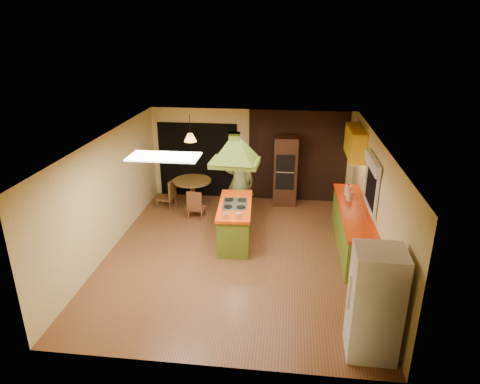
# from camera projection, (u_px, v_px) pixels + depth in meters

# --- Properties ---
(ground) EXTENTS (6.50, 6.50, 0.00)m
(ground) POSITION_uv_depth(u_px,v_px,m) (237.00, 254.00, 9.15)
(ground) COLOR brown
(ground) RESTS_ON ground
(room_walls) EXTENTS (5.50, 6.50, 6.50)m
(room_walls) POSITION_uv_depth(u_px,v_px,m) (237.00, 200.00, 8.70)
(room_walls) COLOR beige
(room_walls) RESTS_ON ground
(ceiling_plane) EXTENTS (6.50, 6.50, 0.00)m
(ceiling_plane) POSITION_uv_depth(u_px,v_px,m) (237.00, 140.00, 8.24)
(ceiling_plane) COLOR silver
(ceiling_plane) RESTS_ON room_walls
(brick_panel) EXTENTS (2.64, 0.03, 2.50)m
(brick_panel) POSITION_uv_depth(u_px,v_px,m) (298.00, 157.00, 11.55)
(brick_panel) COLOR #381E14
(brick_panel) RESTS_ON ground
(nook_opening) EXTENTS (2.20, 0.03, 2.10)m
(nook_opening) POSITION_uv_depth(u_px,v_px,m) (198.00, 160.00, 11.92)
(nook_opening) COLOR black
(nook_opening) RESTS_ON ground
(right_counter) EXTENTS (0.62, 3.05, 0.92)m
(right_counter) POSITION_uv_depth(u_px,v_px,m) (352.00, 228.00, 9.27)
(right_counter) COLOR olive
(right_counter) RESTS_ON ground
(upper_cabinets) EXTENTS (0.34, 1.40, 0.70)m
(upper_cabinets) POSITION_uv_depth(u_px,v_px,m) (355.00, 143.00, 10.20)
(upper_cabinets) COLOR yellow
(upper_cabinets) RESTS_ON room_walls
(window_right) EXTENTS (0.12, 1.35, 1.06)m
(window_right) POSITION_uv_depth(u_px,v_px,m) (372.00, 174.00, 8.58)
(window_right) COLOR black
(window_right) RESTS_ON room_walls
(fluor_panel) EXTENTS (1.20, 0.60, 0.03)m
(fluor_panel) POSITION_uv_depth(u_px,v_px,m) (164.00, 157.00, 7.26)
(fluor_panel) COLOR white
(fluor_panel) RESTS_ON ceiling_plane
(kitchen_island) EXTENTS (0.83, 1.83, 0.91)m
(kitchen_island) POSITION_uv_depth(u_px,v_px,m) (235.00, 222.00, 9.56)
(kitchen_island) COLOR olive
(kitchen_island) RESTS_ON ground
(range_hood) EXTENTS (1.05, 0.79, 0.79)m
(range_hood) POSITION_uv_depth(u_px,v_px,m) (235.00, 144.00, 8.90)
(range_hood) COLOR #55681A
(range_hood) RESTS_ON ceiling_plane
(man) EXTENTS (0.71, 0.47, 1.94)m
(man) POSITION_uv_depth(u_px,v_px,m) (239.00, 182.00, 10.52)
(man) COLOR #505A2F
(man) RESTS_ON ground
(refrigerator) EXTENTS (0.72, 0.68, 1.71)m
(refrigerator) POSITION_uv_depth(u_px,v_px,m) (375.00, 303.00, 6.12)
(refrigerator) COLOR white
(refrigerator) RESTS_ON ground
(wall_oven) EXTENTS (0.64, 0.62, 1.87)m
(wall_oven) POSITION_uv_depth(u_px,v_px,m) (285.00, 171.00, 11.43)
(wall_oven) COLOR #4A2717
(wall_oven) RESTS_ON ground
(dining_table) EXTENTS (1.01, 1.01, 0.76)m
(dining_table) POSITION_uv_depth(u_px,v_px,m) (192.00, 188.00, 11.36)
(dining_table) COLOR brown
(dining_table) RESTS_ON ground
(chair_left) EXTENTS (0.50, 0.50, 0.77)m
(chair_left) POSITION_uv_depth(u_px,v_px,m) (166.00, 193.00, 11.40)
(chair_left) COLOR brown
(chair_left) RESTS_ON ground
(chair_near) EXTENTS (0.45, 0.45, 0.74)m
(chair_near) POSITION_uv_depth(u_px,v_px,m) (197.00, 203.00, 10.80)
(chair_near) COLOR brown
(chair_near) RESTS_ON ground
(pendant_lamp) EXTENTS (0.33, 0.33, 0.20)m
(pendant_lamp) POSITION_uv_depth(u_px,v_px,m) (190.00, 138.00, 10.86)
(pendant_lamp) COLOR #FF9E3F
(pendant_lamp) RESTS_ON ceiling_plane
(canister_large) EXTENTS (0.20, 0.20, 0.23)m
(canister_large) POSITION_uv_depth(u_px,v_px,m) (348.00, 190.00, 9.80)
(canister_large) COLOR beige
(canister_large) RESTS_ON right_counter
(canister_medium) EXTENTS (0.19, 0.19, 0.20)m
(canister_medium) POSITION_uv_depth(u_px,v_px,m) (350.00, 196.00, 9.53)
(canister_medium) COLOR beige
(canister_medium) RESTS_ON right_counter
(canister_small) EXTENTS (0.16, 0.16, 0.18)m
(canister_small) POSITION_uv_depth(u_px,v_px,m) (349.00, 195.00, 9.61)
(canister_small) COLOR #FEEACC
(canister_small) RESTS_ON right_counter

